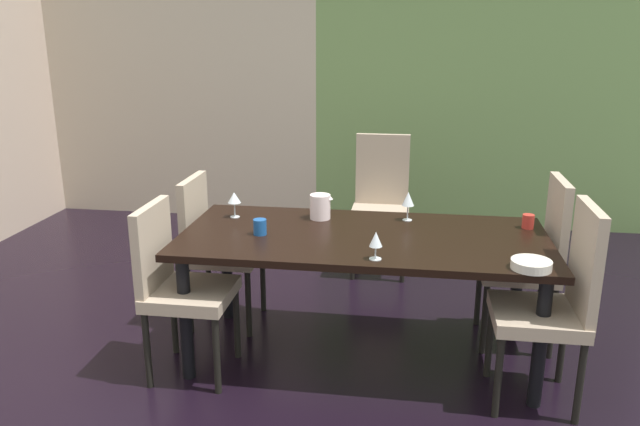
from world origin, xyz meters
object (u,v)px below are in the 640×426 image
at_px(dining_table, 363,248).
at_px(wine_glass_near_shelf, 234,198).
at_px(chair_head_far, 381,198).
at_px(chair_left_near, 177,280).
at_px(cup_south, 260,227).
at_px(serving_bowl_front, 531,265).
at_px(chair_right_near, 557,297).
at_px(cup_center, 528,221).
at_px(chair_right_far, 533,254).
at_px(wine_glass_rear, 408,200).
at_px(pitcher_corner, 320,206).
at_px(wine_glass_near_window, 376,240).
at_px(chair_left_far, 213,242).

xyz_separation_m(dining_table, wine_glass_near_shelf, (-0.80, 0.22, 0.20)).
height_order(dining_table, chair_head_far, chair_head_far).
xyz_separation_m(chair_left_near, cup_south, (0.41, 0.24, 0.24)).
bearing_deg(serving_bowl_front, chair_left_near, 177.68).
xyz_separation_m(chair_right_near, cup_center, (-0.06, 0.58, 0.21)).
bearing_deg(cup_center, chair_right_far, 44.74).
xyz_separation_m(chair_right_far, serving_bowl_front, (-0.15, -0.72, 0.20)).
relative_size(dining_table, wine_glass_near_shelf, 12.98).
bearing_deg(serving_bowl_front, wine_glass_rear, 130.07).
xyz_separation_m(chair_right_far, wine_glass_rear, (-0.75, -0.01, 0.31)).
distance_m(wine_glass_rear, pitcher_corner, 0.53).
bearing_deg(cup_south, chair_left_near, -149.41).
relative_size(cup_center, pitcher_corner, 0.54).
bearing_deg(chair_right_far, serving_bowl_front, 168.15).
height_order(chair_right_near, chair_right_far, chair_right_near).
bearing_deg(wine_glass_near_window, cup_center, 37.30).
xyz_separation_m(chair_right_near, wine_glass_near_shelf, (-1.79, 0.54, 0.29)).
height_order(chair_left_near, chair_right_far, chair_right_far).
xyz_separation_m(chair_left_far, chair_right_far, (1.96, 0.00, 0.02)).
bearing_deg(chair_right_near, chair_right_far, 0.18).
height_order(chair_right_near, wine_glass_near_shelf, chair_right_near).
bearing_deg(dining_table, chair_left_near, -161.86).
xyz_separation_m(chair_head_far, pitcher_corner, (-0.31, -1.15, 0.24)).
bearing_deg(wine_glass_near_window, chair_head_far, 92.11).
bearing_deg(chair_right_near, serving_bowl_front, 115.83).
height_order(wine_glass_rear, wine_glass_near_shelf, wine_glass_rear).
xyz_separation_m(wine_glass_near_shelf, cup_south, (0.23, -0.30, -0.08)).
bearing_deg(cup_center, chair_right_near, -83.99).
bearing_deg(dining_table, chair_right_near, -18.00).
bearing_deg(wine_glass_near_shelf, cup_center, 1.26).
distance_m(dining_table, chair_right_far, 1.04).
bearing_deg(pitcher_corner, chair_left_far, 175.99).
bearing_deg(wine_glass_near_window, serving_bowl_front, -1.56).
bearing_deg(chair_right_near, wine_glass_rear, 49.67).
xyz_separation_m(dining_table, cup_center, (0.93, 0.26, 0.12)).
xyz_separation_m(chair_left_near, chair_head_far, (1.00, 1.75, 0.04)).
bearing_deg(wine_glass_near_shelf, chair_left_far, 151.36).
height_order(wine_glass_rear, cup_south, wine_glass_rear).
xyz_separation_m(chair_right_far, pitcher_corner, (-1.27, -0.05, 0.25)).
bearing_deg(chair_head_far, wine_glass_near_shelf, 55.50).
xyz_separation_m(chair_left_far, cup_south, (0.41, -0.40, 0.24)).
bearing_deg(cup_center, cup_south, -167.17).
bearing_deg(wine_glass_near_window, chair_left_near, 177.15).
bearing_deg(chair_right_near, cup_center, 6.01).
bearing_deg(wine_glass_near_window, chair_right_near, 3.40).
relative_size(serving_bowl_front, pitcher_corner, 1.28).
height_order(wine_glass_near_shelf, serving_bowl_front, wine_glass_near_shelf).
bearing_deg(wine_glass_rear, dining_table, -127.16).
distance_m(chair_right_near, chair_left_far, 2.07).
relative_size(chair_head_far, wine_glass_near_window, 7.38).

